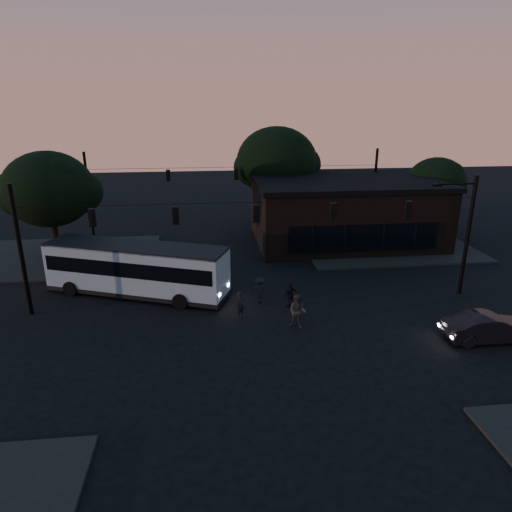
{
  "coord_description": "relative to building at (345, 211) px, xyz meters",
  "views": [
    {
      "loc": [
        -2.84,
        -21.05,
        11.57
      ],
      "look_at": [
        0.0,
        4.0,
        3.0
      ],
      "focal_mm": 32.0,
      "sensor_mm": 36.0,
      "label": 1
    }
  ],
  "objects": [
    {
      "name": "sidewalk_far_right",
      "position": [
        3.0,
        -1.97,
        -2.63
      ],
      "size": [
        14.0,
        10.0,
        0.15
      ],
      "primitive_type": "cube",
      "color": "black",
      "rests_on": "ground"
    },
    {
      "name": "signal_rig_near",
      "position": [
        -9.0,
        -11.97,
        1.74
      ],
      "size": [
        26.24,
        0.3,
        7.5
      ],
      "color": "black",
      "rests_on": "ground"
    },
    {
      "name": "ground",
      "position": [
        -9.0,
        -15.97,
        -2.71
      ],
      "size": [
        120.0,
        120.0,
        0.0
      ],
      "primitive_type": "plane",
      "color": "black",
      "rests_on": "ground"
    },
    {
      "name": "tree_right",
      "position": [
        9.0,
        2.03,
        1.93
      ],
      "size": [
        5.2,
        5.2,
        6.86
      ],
      "color": "black",
      "rests_on": "ground"
    },
    {
      "name": "tree_left",
      "position": [
        -23.0,
        -2.97,
        2.86
      ],
      "size": [
        6.4,
        6.4,
        8.3
      ],
      "color": "black",
      "rests_on": "ground"
    },
    {
      "name": "tree_behind",
      "position": [
        -5.0,
        6.03,
        3.48
      ],
      "size": [
        7.6,
        7.6,
        9.43
      ],
      "color": "black",
      "rests_on": "ground"
    },
    {
      "name": "sidewalk_far_left",
      "position": [
        -23.0,
        -1.97,
        -2.63
      ],
      "size": [
        14.0,
        10.0,
        0.15
      ],
      "primitive_type": "cube",
      "color": "black",
      "rests_on": "ground"
    },
    {
      "name": "pedestrian_a",
      "position": [
        -10.09,
        -13.81,
        -1.94
      ],
      "size": [
        0.67,
        0.58,
        1.54
      ],
      "primitive_type": "imported",
      "rotation": [
        0.0,
        0.0,
        0.47
      ],
      "color": "black",
      "rests_on": "ground"
    },
    {
      "name": "car",
      "position": [
        2.17,
        -17.84,
        -1.97
      ],
      "size": [
        4.47,
        1.61,
        1.47
      ],
      "primitive_type": "imported",
      "rotation": [
        0.0,
        0.0,
        1.56
      ],
      "color": "black",
      "rests_on": "ground"
    },
    {
      "name": "pedestrian_b",
      "position": [
        -7.16,
        -15.38,
        -1.75
      ],
      "size": [
        1.17,
        1.09,
        1.91
      ],
      "primitive_type": "imported",
      "rotation": [
        0.0,
        0.0,
        -0.52
      ],
      "color": "#312F2D",
      "rests_on": "ground"
    },
    {
      "name": "pedestrian_d",
      "position": [
        -8.75,
        -11.9,
        -1.9
      ],
      "size": [
        1.1,
        0.7,
        1.62
      ],
      "primitive_type": "imported",
      "rotation": [
        0.0,
        0.0,
        3.04
      ],
      "color": "black",
      "rests_on": "ground"
    },
    {
      "name": "pedestrian_c",
      "position": [
        -7.07,
        -12.78,
        -1.93
      ],
      "size": [
        0.99,
        0.71,
        1.57
      ],
      "primitive_type": "imported",
      "rotation": [
        0.0,
        0.0,
        3.54
      ],
      "color": "black",
      "rests_on": "ground"
    },
    {
      "name": "signal_rig_far",
      "position": [
        -9.0,
        4.03,
        1.5
      ],
      "size": [
        26.24,
        0.3,
        7.5
      ],
      "color": "black",
      "rests_on": "ground"
    },
    {
      "name": "bus",
      "position": [
        -16.23,
        -9.82,
        -0.89
      ],
      "size": [
        11.69,
        6.68,
        3.24
      ],
      "rotation": [
        0.0,
        0.0,
        -0.37
      ],
      "color": "#97ADC0",
      "rests_on": "ground"
    },
    {
      "name": "building",
      "position": [
        0.0,
        0.0,
        0.0
      ],
      "size": [
        15.4,
        10.41,
        5.4
      ],
      "color": "black",
      "rests_on": "ground"
    }
  ]
}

